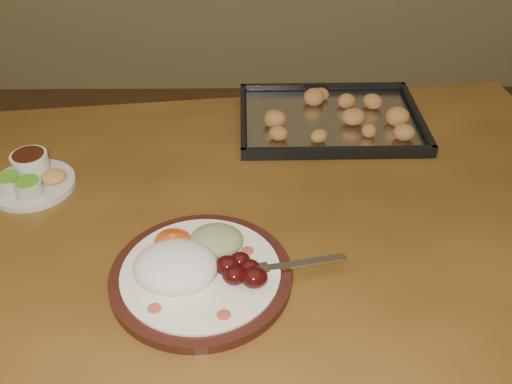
{
  "coord_description": "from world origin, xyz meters",
  "views": [
    {
      "loc": [
        0.14,
        -0.77,
        1.41
      ],
      "look_at": [
        0.15,
        0.06,
        0.77
      ],
      "focal_mm": 40.0,
      "sensor_mm": 36.0,
      "label": 1
    }
  ],
  "objects": [
    {
      "name": "dining_table",
      "position": [
        0.08,
        0.02,
        0.65
      ],
      "size": [
        1.59,
        1.07,
        0.75
      ],
      "rotation": [
        0.0,
        0.0,
        0.12
      ],
      "color": "brown",
      "rests_on": "ground"
    },
    {
      "name": "dinner_plate",
      "position": [
        0.06,
        -0.14,
        0.77
      ],
      "size": [
        0.37,
        0.29,
        0.07
      ],
      "rotation": [
        0.0,
        0.0,
        0.02
      ],
      "color": "black",
      "rests_on": "dining_table"
    },
    {
      "name": "condiment_saucer",
      "position": [
        -0.28,
        0.11,
        0.77
      ],
      "size": [
        0.16,
        0.16,
        0.05
      ],
      "rotation": [
        0.0,
        0.0,
        -0.03
      ],
      "color": "beige",
      "rests_on": "dining_table"
    },
    {
      "name": "baking_tray",
      "position": [
        0.32,
        0.35,
        0.76
      ],
      "size": [
        0.41,
        0.3,
        0.04
      ],
      "rotation": [
        0.0,
        0.0,
        0.01
      ],
      "color": "black",
      "rests_on": "dining_table"
    }
  ]
}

